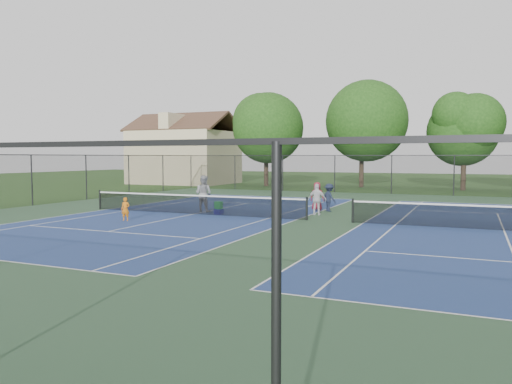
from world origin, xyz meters
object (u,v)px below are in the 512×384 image
at_px(clapboard_house, 185,155).
at_px(bystander_c, 317,196).
at_px(tree_back_c, 465,126).
at_px(tree_back_a, 266,125).
at_px(ball_hopper, 219,205).
at_px(instructor, 204,194).
at_px(bystander_b, 329,198).
at_px(child_player, 125,209).
at_px(ball_crate, 219,212).
at_px(tree_back_b, 362,118).
at_px(bystander_a, 317,200).

distance_m(clapboard_house, bystander_c, 29.75).
bearing_deg(tree_back_c, bystander_c, -108.21).
bearing_deg(tree_back_a, ball_hopper, -73.03).
bearing_deg(clapboard_house, ball_hopper, -55.01).
bearing_deg(instructor, bystander_b, -152.87).
distance_m(child_player, bystander_c, 10.15).
distance_m(tree_back_c, child_player, 31.84).
height_order(bystander_c, ball_crate, bystander_c).
height_order(tree_back_b, bystander_a, tree_back_b).
height_order(tree_back_a, tree_back_c, tree_back_a).
relative_size(tree_back_a, child_player, 8.65).
distance_m(tree_back_b, child_player, 30.36).
xyz_separation_m(tree_back_b, ball_crate, (-1.81, -25.57, -6.45)).
distance_m(tree_back_a, tree_back_b, 9.24).
bearing_deg(ball_crate, tree_back_c, 66.26).
bearing_deg(tree_back_c, tree_back_b, 173.66).
xyz_separation_m(ball_crate, ball_hopper, (0.00, -0.00, 0.33)).
relative_size(tree_back_c, instructor, 4.37).
distance_m(tree_back_a, bystander_a, 25.40).
height_order(bystander_a, ball_hopper, bystander_a).
bearing_deg(bystander_a, tree_back_b, -89.76).
bearing_deg(tree_back_b, bystander_b, -82.50).
xyz_separation_m(child_player, ball_hopper, (2.71, 3.84, -0.06)).
xyz_separation_m(instructor, ball_hopper, (1.28, -0.74, -0.49)).
bearing_deg(child_player, bystander_a, 21.43).
relative_size(tree_back_a, ball_hopper, 24.45).
height_order(tree_back_c, child_player, tree_back_c).
height_order(tree_back_b, ball_hopper, tree_back_b).
relative_size(tree_back_a, bystander_a, 5.87).
relative_size(bystander_b, ball_crate, 3.98).
height_order(tree_back_a, instructor, tree_back_a).
relative_size(instructor, bystander_c, 1.25).
height_order(tree_back_a, ball_crate, tree_back_a).
height_order(clapboard_house, bystander_c, clapboard_house).
distance_m(tree_back_b, bystander_b, 22.95).
distance_m(instructor, bystander_b, 6.62).
xyz_separation_m(tree_back_c, clapboard_house, (-28.00, -0.00, -2.39)).
bearing_deg(tree_back_a, instructor, -75.47).
height_order(tree_back_b, child_player, tree_back_b).
bearing_deg(bystander_c, ball_crate, 41.61).
bearing_deg(tree_back_a, bystander_a, -61.67).
distance_m(bystander_b, ball_hopper, 5.91).
bearing_deg(tree_back_a, child_player, -80.71).
bearing_deg(instructor, bystander_a, -168.94).
xyz_separation_m(tree_back_b, ball_hopper, (-1.81, -25.57, -6.12)).
height_order(child_player, bystander_b, bystander_b).
bearing_deg(tree_back_c, ball_hopper, -113.74).
xyz_separation_m(tree_back_a, child_player, (4.48, -27.40, -5.51)).
height_order(bystander_b, bystander_c, bystander_c).
bearing_deg(bystander_a, ball_crate, 13.74).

